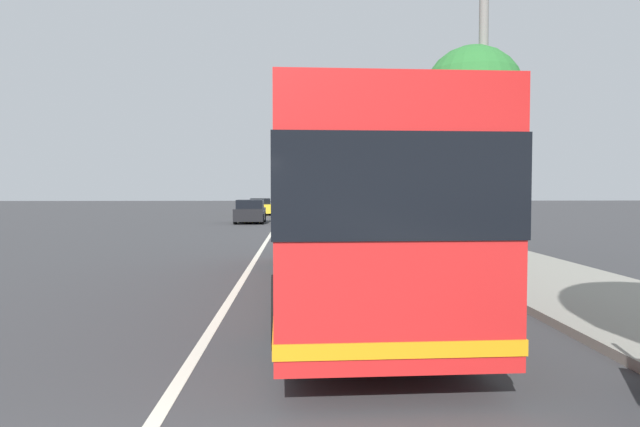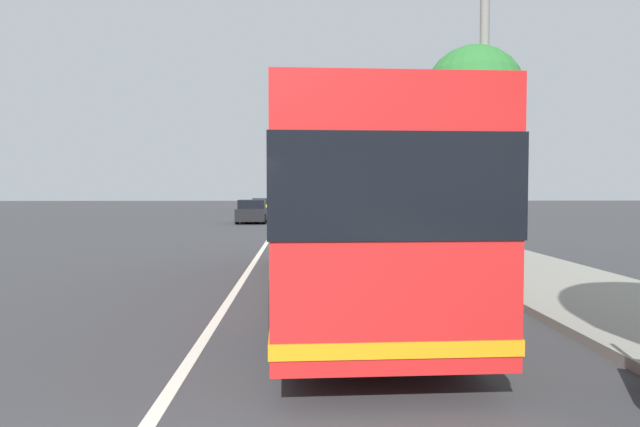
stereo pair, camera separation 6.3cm
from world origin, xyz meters
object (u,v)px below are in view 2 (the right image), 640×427
object	(u,v)px
coach_bus	(336,204)
car_side_street	(252,212)
car_behind_bus	(308,209)
roadside_tree_mid_block	(474,97)
utility_pole	(484,125)
car_oncoming	(262,207)

from	to	relation	value
coach_bus	car_side_street	xyz separation A→B (m)	(24.97, 3.90, -1.13)
car_behind_bus	roadside_tree_mid_block	distance (m)	27.65
car_behind_bus	utility_pole	size ratio (longest dim) A/B	0.53
coach_bus	car_oncoming	xyz separation A→B (m)	(36.91, 4.04, -1.15)
car_behind_bus	roadside_tree_mid_block	xyz separation A→B (m)	(-26.90, -4.77, 4.31)
car_side_street	car_behind_bus	bearing A→B (deg)	153.33
coach_bus	utility_pole	size ratio (longest dim) A/B	1.51
utility_pole	car_side_street	bearing A→B (deg)	24.25
car_side_street	car_oncoming	world-z (taller)	car_side_street
coach_bus	utility_pole	bearing A→B (deg)	-43.03
car_oncoming	car_side_street	bearing A→B (deg)	-2.36
coach_bus	utility_pole	xyz separation A→B (m)	(5.55, -4.85, 2.29)
car_oncoming	roadside_tree_mid_block	xyz separation A→B (m)	(-31.21, -8.62, 4.31)
car_behind_bus	roadside_tree_mid_block	world-z (taller)	roadside_tree_mid_block
car_side_street	car_behind_bus	world-z (taller)	car_side_street
coach_bus	car_oncoming	world-z (taller)	coach_bus
coach_bus	car_behind_bus	size ratio (longest dim) A/B	2.86
coach_bus	car_side_street	world-z (taller)	coach_bus
car_behind_bus	utility_pole	bearing A→B (deg)	-168.70
car_side_street	car_behind_bus	distance (m)	8.48
coach_bus	car_side_street	distance (m)	25.30
coach_bus	roadside_tree_mid_block	distance (m)	7.96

